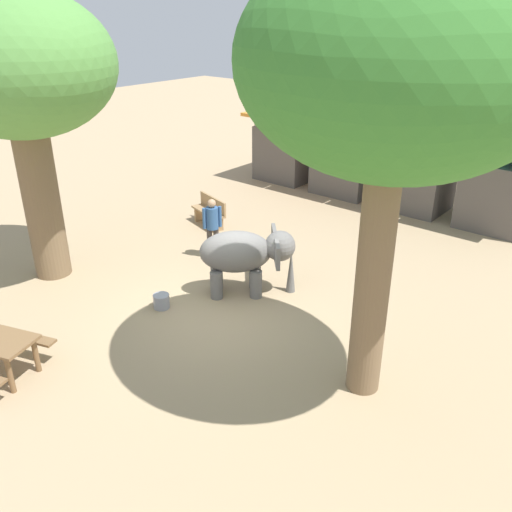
# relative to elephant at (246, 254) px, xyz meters

# --- Properties ---
(ground_plane) EXTENTS (60.00, 60.00, 0.00)m
(ground_plane) POSITION_rel_elephant_xyz_m (0.16, -1.11, -0.98)
(ground_plane) COLOR tan
(elephant) EXTENTS (2.09, 2.05, 1.54)m
(elephant) POSITION_rel_elephant_xyz_m (0.00, 0.00, 0.00)
(elephant) COLOR slate
(elephant) RESTS_ON ground_plane
(person_handler) EXTENTS (0.32, 0.45, 1.62)m
(person_handler) POSITION_rel_elephant_xyz_m (-1.93, 0.91, -0.03)
(person_handler) COLOR #3F3833
(person_handler) RESTS_ON ground_plane
(shade_tree_main) EXTENTS (4.42, 4.05, 6.55)m
(shade_tree_main) POSITION_rel_elephant_xyz_m (-4.35, -2.32, 3.86)
(shade_tree_main) COLOR brown
(shade_tree_main) RESTS_ON ground_plane
(shade_tree_secondary) EXTENTS (4.59, 4.21, 7.06)m
(shade_tree_secondary) POSITION_rel_elephant_xyz_m (3.80, -1.28, 4.38)
(shade_tree_secondary) COLOR brown
(shade_tree_secondary) RESTS_ON ground_plane
(wooden_bench) EXTENTS (1.46, 0.77, 0.88)m
(wooden_bench) POSITION_rel_elephant_xyz_m (-3.56, 2.50, -0.51)
(wooden_bench) COLOR #9E7A51
(wooden_bench) RESTS_ON ground_plane
(market_stall_orange) EXTENTS (2.50, 2.50, 2.52)m
(market_stall_orange) POSITION_rel_elephant_xyz_m (-4.67, 7.88, 0.16)
(market_stall_orange) COLOR #59514C
(market_stall_orange) RESTS_ON ground_plane
(market_stall_red) EXTENTS (2.50, 2.50, 2.52)m
(market_stall_red) POSITION_rel_elephant_xyz_m (-2.07, 7.88, 0.16)
(market_stall_red) COLOR #59514C
(market_stall_red) RESTS_ON ground_plane
(market_stall_green) EXTENTS (2.50, 2.50, 2.52)m
(market_stall_green) POSITION_rel_elephant_xyz_m (0.53, 7.88, 0.16)
(market_stall_green) COLOR #59514C
(market_stall_green) RESTS_ON ground_plane
(market_stall_teal) EXTENTS (2.50, 2.50, 2.52)m
(market_stall_teal) POSITION_rel_elephant_xyz_m (3.13, 7.88, 0.16)
(market_stall_teal) COLOR #59514C
(market_stall_teal) RESTS_ON ground_plane
(feed_bucket) EXTENTS (0.36, 0.36, 0.32)m
(feed_bucket) POSITION_rel_elephant_xyz_m (-0.99, -1.73, -0.82)
(feed_bucket) COLOR gray
(feed_bucket) RESTS_ON ground_plane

